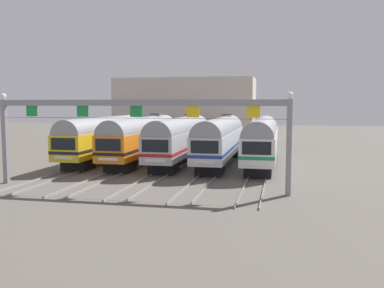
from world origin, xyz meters
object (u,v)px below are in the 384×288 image
(commuter_train_yellow, at_px, (105,136))
(commuter_train_silver, at_px, (220,138))
(commuter_train_white, at_px, (262,139))
(catenary_gantry, at_px, (136,117))
(commuter_train_orange, at_px, (142,137))
(commuter_train_stainless, at_px, (181,137))

(commuter_train_yellow, distance_m, commuter_train_silver, 12.49)
(commuter_train_white, bearing_deg, catenary_gantry, -121.67)
(commuter_train_white, distance_m, catenary_gantry, 16.06)
(commuter_train_orange, xyz_separation_m, commuter_train_stainless, (4.16, 0.00, 0.00))
(commuter_train_orange, xyz_separation_m, commuter_train_silver, (8.32, 0.00, 0.00))
(commuter_train_orange, relative_size, commuter_train_white, 1.00)
(commuter_train_silver, relative_size, commuter_train_white, 1.00)
(catenary_gantry, bearing_deg, commuter_train_white, 58.33)
(catenary_gantry, bearing_deg, commuter_train_silver, 72.86)
(commuter_train_silver, xyz_separation_m, commuter_train_white, (4.16, -0.00, -0.00))
(commuter_train_orange, bearing_deg, commuter_train_yellow, -179.94)
(commuter_train_yellow, bearing_deg, commuter_train_white, 0.00)
(commuter_train_stainless, height_order, catenary_gantry, catenary_gantry)
(commuter_train_stainless, bearing_deg, commuter_train_silver, 0.00)
(commuter_train_stainless, bearing_deg, commuter_train_orange, 180.00)
(commuter_train_yellow, relative_size, commuter_train_stainless, 1.00)
(commuter_train_yellow, bearing_deg, commuter_train_orange, 0.06)
(commuter_train_stainless, distance_m, commuter_train_silver, 4.16)
(commuter_train_yellow, relative_size, catenary_gantry, 0.83)
(commuter_train_orange, bearing_deg, commuter_train_white, -0.02)
(catenary_gantry, bearing_deg, commuter_train_stainless, 90.00)
(commuter_train_orange, relative_size, commuter_train_silver, 1.00)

